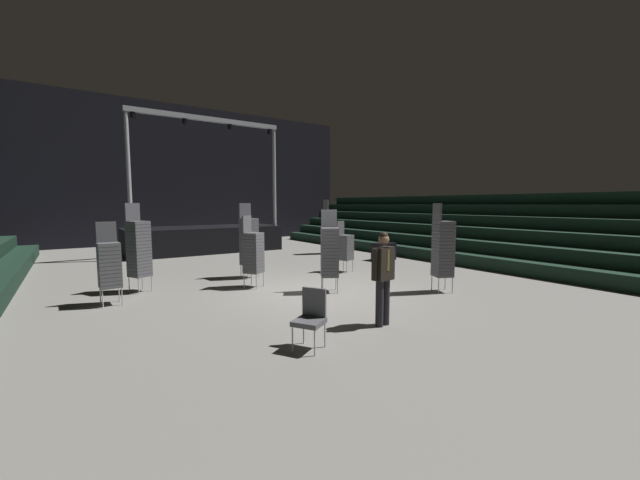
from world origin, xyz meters
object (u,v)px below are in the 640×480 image
chair_stack_rear_centre (443,248)px  chair_stack_mid_centre (109,264)px  chair_stack_mid_right (330,251)px  loose_chair_near_man (311,315)px  stage_riser (204,237)px  chair_stack_mid_left (249,241)px  chair_stack_rear_left (329,227)px  man_with_tie (383,273)px  chair_stack_rear_right (253,252)px  chair_stack_front_left (345,246)px  equipment_road_case (384,251)px  chair_stack_front_right (139,248)px

chair_stack_rear_centre → chair_stack_mid_centre: bearing=-90.3°
chair_stack_mid_right → loose_chair_near_man: bearing=80.2°
stage_riser → chair_stack_mid_left: size_ratio=3.02×
chair_stack_rear_left → man_with_tie: bearing=-25.3°
man_with_tie → chair_stack_rear_right: (-0.70, 4.34, -0.02)m
man_with_tie → chair_stack_mid_right: bearing=-112.3°
man_with_tie → chair_stack_rear_left: chair_stack_rear_left is taller
chair_stack_mid_centre → chair_stack_rear_left: size_ratio=0.76×
chair_stack_mid_right → chair_stack_mid_centre: 5.15m
chair_stack_front_left → chair_stack_rear_left: bearing=-137.9°
equipment_road_case → chair_stack_front_left: bearing=-158.3°
stage_riser → loose_chair_near_man: bearing=-99.5°
stage_riser → chair_stack_mid_centre: stage_riser is taller
equipment_road_case → chair_stack_rear_right: bearing=-166.1°
man_with_tie → chair_stack_front_right: 6.46m
stage_riser → chair_stack_mid_right: 9.95m
man_with_tie → chair_stack_rear_right: size_ratio=0.90×
chair_stack_mid_centre → chair_stack_rear_centre: bearing=151.5°
chair_stack_front_left → equipment_road_case: 3.19m
chair_stack_mid_left → equipment_road_case: chair_stack_mid_left is taller
chair_stack_front_left → chair_stack_mid_right: chair_stack_mid_right is taller
chair_stack_mid_centre → loose_chair_near_man: (2.40, -4.67, -0.41)m
chair_stack_rear_right → loose_chair_near_man: (-1.01, -4.49, -0.45)m
stage_riser → equipment_road_case: size_ratio=7.73×
chair_stack_front_right → chair_stack_mid_right: bearing=118.4°
stage_riser → man_with_tie: (-0.45, -12.68, 0.31)m
man_with_tie → equipment_road_case: bearing=-141.4°
stage_riser → chair_stack_mid_left: 7.08m
chair_stack_mid_left → chair_stack_mid_centre: (-3.85, -1.14, -0.21)m
man_with_tie → loose_chair_near_man: 1.78m
man_with_tie → chair_stack_rear_centre: (3.16, 1.10, 0.15)m
chair_stack_rear_right → equipment_road_case: 6.66m
chair_stack_mid_right → equipment_road_case: size_ratio=2.37×
chair_stack_front_left → chair_stack_rear_right: (-3.50, -0.43, 0.13)m
chair_stack_rear_right → chair_stack_mid_left: bearing=-143.8°
chair_stack_rear_left → chair_stack_rear_centre: (-1.86, -7.66, -0.08)m
chair_stack_rear_centre → loose_chair_near_man: (-4.86, -1.26, -0.62)m
chair_stack_front_left → chair_stack_mid_centre: (-6.91, -0.25, 0.08)m
chair_stack_mid_right → chair_stack_mid_centre: size_ratio=1.14×
chair_stack_mid_centre → equipment_road_case: bearing=-175.2°
chair_stack_rear_right → chair_stack_rear_centre: (3.86, -3.23, 0.17)m
man_with_tie → equipment_road_case: size_ratio=1.97×
chair_stack_rear_centre → loose_chair_near_man: 5.06m
man_with_tie → equipment_road_case: (5.74, 5.93, -0.65)m
chair_stack_mid_right → chair_stack_rear_left: 7.40m
man_with_tie → chair_stack_mid_left: bearing=-94.8°
chair_stack_mid_right → loose_chair_near_man: size_ratio=2.26×
man_with_tie → chair_stack_mid_centre: chair_stack_mid_centre is taller
chair_stack_rear_centre → chair_stack_rear_left: bearing=-168.8°
stage_riser → chair_stack_mid_left: (-0.71, -7.03, 0.46)m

